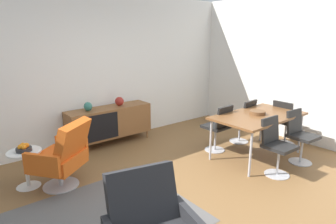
# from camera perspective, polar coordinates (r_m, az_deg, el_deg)

# --- Properties ---
(ground_plane) EXTENTS (8.32, 8.32, 0.00)m
(ground_plane) POSITION_cam_1_polar(r_m,az_deg,el_deg) (3.87, 2.96, -16.48)
(ground_plane) COLOR brown
(wall_back) EXTENTS (6.80, 0.12, 2.80)m
(wall_back) POSITION_cam_1_polar(r_m,az_deg,el_deg) (5.55, -15.18, 8.02)
(wall_back) COLOR white
(wall_back) RESTS_ON ground_plane
(wall_right) EXTENTS (0.12, 5.60, 2.80)m
(wall_right) POSITION_cam_1_polar(r_m,az_deg,el_deg) (5.98, 26.90, 7.40)
(wall_right) COLOR white
(wall_right) RESTS_ON ground_plane
(sideboard) EXTENTS (1.60, 0.45, 0.72)m
(sideboard) POSITION_cam_1_polar(r_m,az_deg,el_deg) (5.55, -11.54, -1.91)
(sideboard) COLOR brown
(sideboard) RESTS_ON ground_plane
(vase_cobalt) EXTENTS (0.15, 0.15, 0.16)m
(vase_cobalt) POSITION_cam_1_polar(r_m,az_deg,el_deg) (5.29, -15.61, 1.06)
(vase_cobalt) COLOR #337266
(vase_cobalt) RESTS_ON sideboard
(vase_sculptural_dark) EXTENTS (0.17, 0.17, 0.17)m
(vase_sculptural_dark) POSITION_cam_1_polar(r_m,az_deg,el_deg) (5.56, -9.64, 2.11)
(vase_sculptural_dark) COLOR maroon
(vase_sculptural_dark) RESTS_ON sideboard
(dining_table) EXTENTS (1.60, 0.90, 0.74)m
(dining_table) POSITION_cam_1_polar(r_m,az_deg,el_deg) (5.03, 17.50, -0.99)
(dining_table) COLOR brown
(dining_table) RESTS_ON ground_plane
(wooden_bowl_on_table) EXTENTS (0.26, 0.26, 0.06)m
(wooden_bowl_on_table) POSITION_cam_1_polar(r_m,az_deg,el_deg) (5.04, 17.36, -0.11)
(wooden_bowl_on_table) COLOR brown
(wooden_bowl_on_table) RESTS_ON dining_table
(dining_chair_front_left) EXTENTS (0.41, 0.44, 0.86)m
(dining_chair_front_left) POSITION_cam_1_polar(r_m,az_deg,el_deg) (4.54, 20.66, -6.01)
(dining_chair_front_left) COLOR black
(dining_chair_front_left) RESTS_ON ground_plane
(dining_chair_back_left) EXTENTS (0.42, 0.44, 0.86)m
(dining_chair_back_left) POSITION_cam_1_polar(r_m,az_deg,el_deg) (5.15, 9.98, -2.80)
(dining_chair_back_left) COLOR black
(dining_chair_back_left) RESTS_ON ground_plane
(dining_chair_far_end) EXTENTS (0.43, 0.40, 0.86)m
(dining_chair_far_end) POSITION_cam_1_polar(r_m,az_deg,el_deg) (5.83, 22.23, -1.62)
(dining_chair_far_end) COLOR black
(dining_chair_far_end) RESTS_ON ground_plane
(dining_chair_front_right) EXTENTS (0.42, 0.45, 0.86)m
(dining_chair_front_right) POSITION_cam_1_polar(r_m,az_deg,el_deg) (5.13, 24.71, -4.05)
(dining_chair_front_right) COLOR black
(dining_chair_front_right) RESTS_ON ground_plane
(dining_chair_back_right) EXTENTS (0.43, 0.45, 0.86)m
(dining_chair_back_right) POSITION_cam_1_polar(r_m,az_deg,el_deg) (5.68, 14.67, -1.40)
(dining_chair_back_right) COLOR black
(dining_chair_back_right) RESTS_ON ground_plane
(lounge_chair_red) EXTENTS (0.90, 0.90, 0.95)m
(lounge_chair_red) POSITION_cam_1_polar(r_m,az_deg,el_deg) (4.14, -20.22, -8.00)
(lounge_chair_red) COLOR #D85919
(lounge_chair_red) RESTS_ON ground_plane
(side_table_round) EXTENTS (0.44, 0.44, 0.52)m
(side_table_round) POSITION_cam_1_polar(r_m,az_deg,el_deg) (4.40, -26.37, -9.36)
(side_table_round) COLOR white
(side_table_round) RESTS_ON ground_plane
(fruit_bowl) EXTENTS (0.20, 0.20, 0.11)m
(fruit_bowl) POSITION_cam_1_polar(r_m,az_deg,el_deg) (4.31, -26.74, -6.42)
(fruit_bowl) COLOR #262628
(fruit_bowl) RESTS_ON side_table_round
(area_rug) EXTENTS (2.20, 1.70, 0.01)m
(area_rug) POSITION_cam_1_polar(r_m,az_deg,el_deg) (3.52, -14.06, -20.45)
(area_rug) COLOR #595654
(area_rug) RESTS_ON ground_plane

